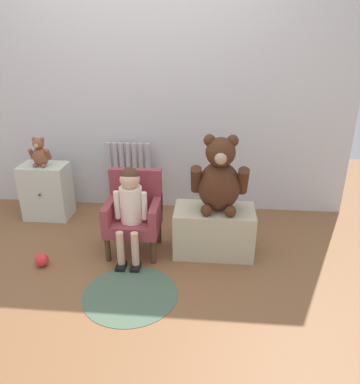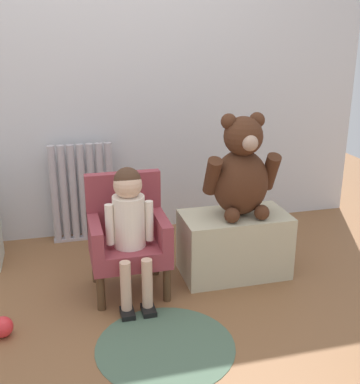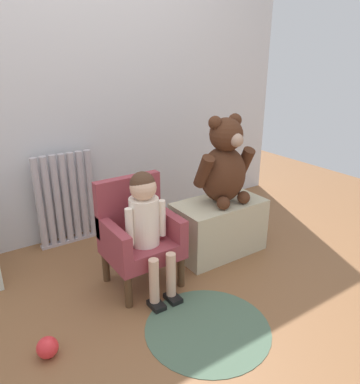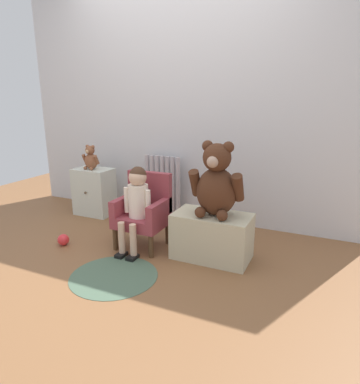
# 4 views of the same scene
# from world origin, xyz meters

# --- Properties ---
(ground_plane) EXTENTS (6.00, 6.00, 0.00)m
(ground_plane) POSITION_xyz_m (0.00, 0.00, 0.00)
(ground_plane) COLOR brown
(back_wall) EXTENTS (3.80, 0.05, 2.40)m
(back_wall) POSITION_xyz_m (0.00, 1.31, 1.20)
(back_wall) COLOR silver
(back_wall) RESTS_ON ground_plane
(radiator) EXTENTS (0.43, 0.05, 0.68)m
(radiator) POSITION_xyz_m (-0.17, 1.18, 0.34)
(radiator) COLOR #B3AAAF
(radiator) RESTS_ON ground_plane
(child_armchair) EXTENTS (0.42, 0.37, 0.65)m
(child_armchair) POSITION_xyz_m (0.03, 0.45, 0.33)
(child_armchair) COLOR #8F363F
(child_armchair) RESTS_ON ground_plane
(child_figure) EXTENTS (0.25, 0.35, 0.73)m
(child_figure) POSITION_xyz_m (0.03, 0.34, 0.48)
(child_figure) COLOR #F0E1CE
(child_figure) RESTS_ON ground_plane
(low_bench) EXTENTS (0.62, 0.35, 0.38)m
(low_bench) POSITION_xyz_m (0.66, 0.46, 0.19)
(low_bench) COLOR #BDB493
(low_bench) RESTS_ON ground_plane
(large_teddy_bear) EXTENTS (0.43, 0.30, 0.59)m
(large_teddy_bear) POSITION_xyz_m (0.69, 0.45, 0.64)
(large_teddy_bear) COLOR #482717
(large_teddy_bear) RESTS_ON low_bench
(floor_rug) EXTENTS (0.65, 0.65, 0.01)m
(floor_rug) POSITION_xyz_m (0.10, -0.14, 0.00)
(floor_rug) COLOR #49624D
(floor_rug) RESTS_ON ground_plane
(toy_ball) EXTENTS (0.10, 0.10, 0.10)m
(toy_ball) POSITION_xyz_m (-0.63, 0.14, 0.05)
(toy_ball) COLOR red
(toy_ball) RESTS_ON ground_plane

